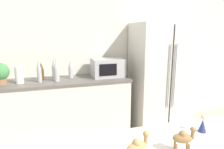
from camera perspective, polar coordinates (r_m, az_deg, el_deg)
name	(u,v)px	position (r m, az deg, el deg)	size (l,w,h in m)	color
wall_back	(83,54)	(3.32, -8.42, 5.95)	(8.00, 0.06, 2.55)	silver
back_counter	(64,110)	(3.15, -13.42, -9.71)	(1.95, 0.63, 0.94)	silver
refrigerator	(160,77)	(3.43, 13.48, -0.71)	(0.90, 0.70, 1.76)	silver
potted_plant	(0,73)	(3.03, -29.43, 0.39)	(0.24, 0.24, 0.29)	#9E6B47
paper_towel_roll	(19,75)	(2.97, -25.02, -0.13)	(0.10, 0.10, 0.23)	white
microwave	(108,68)	(3.11, -1.26, 1.99)	(0.48, 0.37, 0.28)	#B2B5BA
back_bottle_0	(39,72)	(2.93, -20.09, 0.81)	(0.06, 0.06, 0.31)	#B2B7BC
back_bottle_1	(71,69)	(3.07, -11.73, 1.46)	(0.07, 0.07, 0.28)	#B2B7BC
back_bottle_2	(54,69)	(3.07, -16.19, 1.57)	(0.07, 0.07, 0.32)	#B2B7BC
back_bottle_3	(41,72)	(3.04, -19.51, 0.74)	(0.07, 0.07, 0.26)	brown
back_bottle_4	(56,71)	(2.91, -15.62, 1.03)	(0.08, 0.08, 0.31)	#B2B7BC
camel_figurine	(183,138)	(1.15, 19.72, -16.62)	(0.12, 0.08, 0.15)	olive
camel_figurine_second	(138,147)	(1.00, 7.31, -19.81)	(0.13, 0.09, 0.16)	tan
wise_man_figurine_crimson	(203,124)	(1.42, 24.47, -12.86)	(0.05, 0.05, 0.12)	navy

